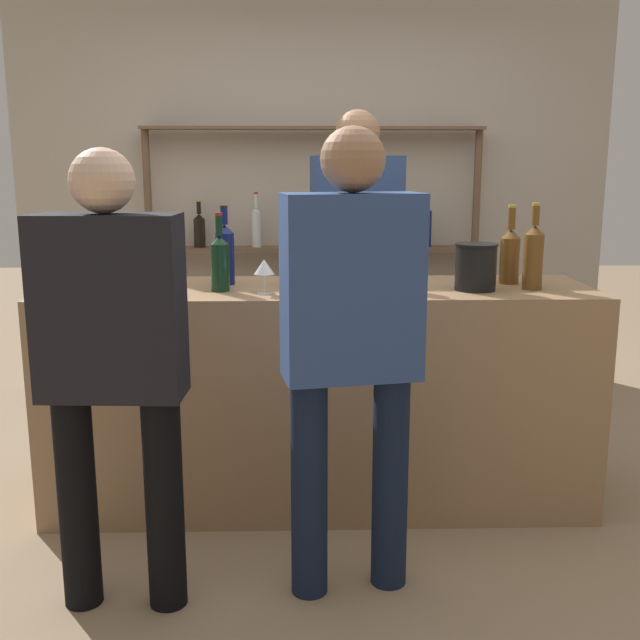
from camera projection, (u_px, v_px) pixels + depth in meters
ground_plane at (320, 496)px, 3.52m from camera, size 16.00×16.00×0.00m
bar_counter at (320, 395)px, 3.42m from camera, size 2.41×0.67×1.00m
back_wall at (313, 183)px, 5.13m from camera, size 4.01×0.12×2.80m
back_shelf at (314, 218)px, 5.00m from camera, size 2.24×0.18×1.77m
counter_bottle_0 at (533, 255)px, 3.23m from camera, size 0.09×0.09×0.37m
counter_bottle_1 at (510, 254)px, 3.39m from camera, size 0.09×0.09×0.36m
counter_bottle_2 at (220, 261)px, 3.19m from camera, size 0.08×0.08×0.33m
counter_bottle_3 at (225, 253)px, 3.36m from camera, size 0.09×0.09×0.35m
counter_bottle_4 at (386, 256)px, 3.27m from camera, size 0.08×0.08×0.36m
counter_bottle_5 at (293, 257)px, 3.34m from camera, size 0.09×0.09×0.33m
wine_glass at (264, 268)px, 3.11m from camera, size 0.09×0.09×0.15m
ice_bucket at (476, 267)px, 3.22m from camera, size 0.19×0.19×0.20m
customer_left at (112, 353)px, 2.48m from camera, size 0.48×0.23×1.58m
customer_center at (351, 332)px, 2.57m from camera, size 0.50×0.29×1.66m
server_behind_counter at (357, 251)px, 4.06m from camera, size 0.51×0.30×1.81m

